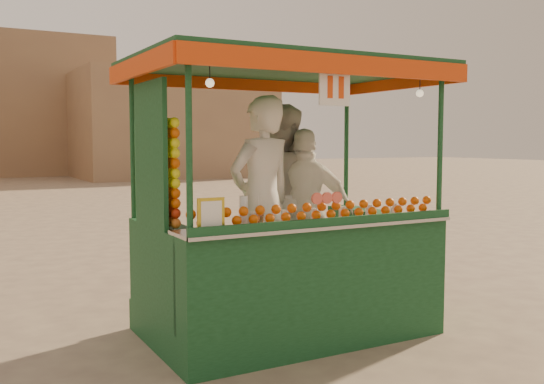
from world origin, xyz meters
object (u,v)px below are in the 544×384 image
juice_cart (285,248)px  vendor_left (262,201)px  vendor_middle (279,197)px  vendor_right (306,210)px

juice_cart → vendor_left: size_ratio=1.45×
juice_cart → vendor_middle: juice_cart is taller
vendor_left → vendor_middle: 0.68m
juice_cart → vendor_left: (-0.17, 0.12, 0.42)m
juice_cart → vendor_left: juice_cart is taller
vendor_middle → vendor_right: bearing=165.2°
vendor_right → juice_cart: bearing=67.0°
vendor_middle → vendor_right: (0.14, -0.27, -0.12)m
juice_cart → vendor_right: bearing=38.8°
vendor_middle → vendor_left: bearing=94.4°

